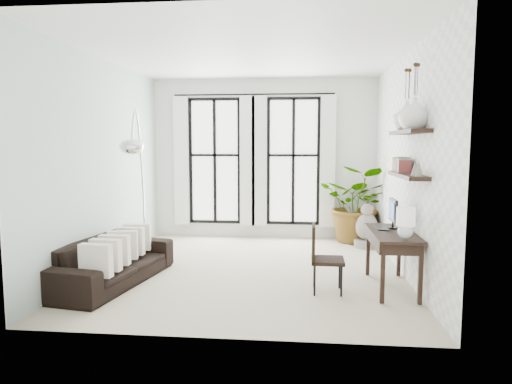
# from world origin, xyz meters

# --- Properties ---
(floor) EXTENTS (5.00, 5.00, 0.00)m
(floor) POSITION_xyz_m (0.00, 0.00, 0.00)
(floor) COLOR #B8AF92
(floor) RESTS_ON ground
(ceiling) EXTENTS (5.00, 5.00, 0.00)m
(ceiling) POSITION_xyz_m (0.00, 0.00, 3.20)
(ceiling) COLOR white
(ceiling) RESTS_ON wall_back
(wall_left) EXTENTS (0.00, 5.00, 5.00)m
(wall_left) POSITION_xyz_m (-2.25, 0.00, 1.60)
(wall_left) COLOR #B4C9C2
(wall_left) RESTS_ON floor
(wall_right) EXTENTS (0.00, 5.00, 5.00)m
(wall_right) POSITION_xyz_m (2.25, 0.00, 1.60)
(wall_right) COLOR white
(wall_right) RESTS_ON floor
(wall_back) EXTENTS (4.50, 0.00, 4.50)m
(wall_back) POSITION_xyz_m (0.00, 2.50, 1.60)
(wall_back) COLOR white
(wall_back) RESTS_ON floor
(windows) EXTENTS (3.26, 0.13, 2.65)m
(windows) POSITION_xyz_m (-0.20, 2.43, 1.56)
(windows) COLOR white
(windows) RESTS_ON wall_back
(wall_shelves) EXTENTS (0.25, 1.30, 0.60)m
(wall_shelves) POSITION_xyz_m (2.11, -0.71, 1.73)
(wall_shelves) COLOR black
(wall_shelves) RESTS_ON wall_right
(sofa) EXTENTS (1.16, 2.22, 0.62)m
(sofa) POSITION_xyz_m (-1.80, -0.87, 0.31)
(sofa) COLOR black
(sofa) RESTS_ON floor
(throw_pillows) EXTENTS (0.40, 1.52, 0.40)m
(throw_pillows) POSITION_xyz_m (-1.70, -0.87, 0.50)
(throw_pillows) COLOR silver
(throw_pillows) RESTS_ON sofa
(plant) EXTENTS (1.70, 1.61, 1.50)m
(plant) POSITION_xyz_m (1.86, 2.15, 0.75)
(plant) COLOR #2D7228
(plant) RESTS_ON floor
(desk) EXTENTS (0.55, 1.29, 1.15)m
(desk) POSITION_xyz_m (1.95, -0.80, 0.71)
(desk) COLOR black
(desk) RESTS_ON floor
(desk_chair) EXTENTS (0.42, 0.42, 0.87)m
(desk_chair) POSITION_xyz_m (1.03, -0.97, 0.50)
(desk_chair) COLOR black
(desk_chair) RESTS_ON floor
(arc_lamp) EXTENTS (0.74, 1.87, 2.42)m
(arc_lamp) POSITION_xyz_m (-1.70, -0.06, 1.88)
(arc_lamp) COLOR silver
(arc_lamp) RESTS_ON floor
(buddha) EXTENTS (0.45, 0.45, 0.81)m
(buddha) POSITION_xyz_m (1.97, 1.70, 0.34)
(buddha) COLOR gray
(buddha) RESTS_ON floor
(vase_a) EXTENTS (0.37, 0.37, 0.38)m
(vase_a) POSITION_xyz_m (2.11, -1.00, 2.27)
(vase_a) COLOR white
(vase_a) RESTS_ON shelf_upper
(vase_b) EXTENTS (0.37, 0.37, 0.38)m
(vase_b) POSITION_xyz_m (2.11, -0.60, 2.27)
(vase_b) COLOR white
(vase_b) RESTS_ON shelf_upper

